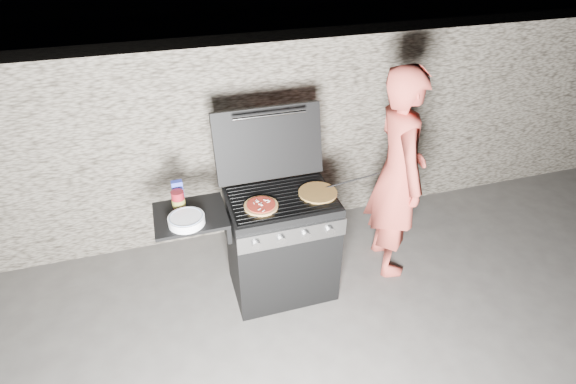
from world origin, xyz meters
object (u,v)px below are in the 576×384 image
object	(u,v)px
gas_grill	(251,251)
person	(397,175)
pizza_topped	(261,205)
sauce_jar	(178,200)

from	to	relation	value
gas_grill	person	xyz separation A→B (m)	(1.23, 0.05, 0.45)
pizza_topped	person	bearing A→B (deg)	6.31
gas_grill	pizza_topped	bearing A→B (deg)	-43.64
gas_grill	person	world-z (taller)	person
pizza_topped	person	size ratio (longest dim) A/B	0.14
gas_grill	pizza_topped	xyz separation A→B (m)	(0.08, -0.07, 0.47)
gas_grill	pizza_topped	size ratio (longest dim) A/B	5.50
gas_grill	pizza_topped	world-z (taller)	pizza_topped
sauce_jar	person	bearing A→B (deg)	-1.29
sauce_jar	person	distance (m)	1.72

